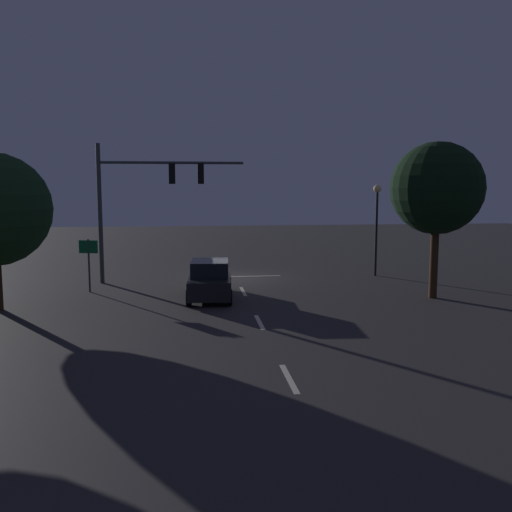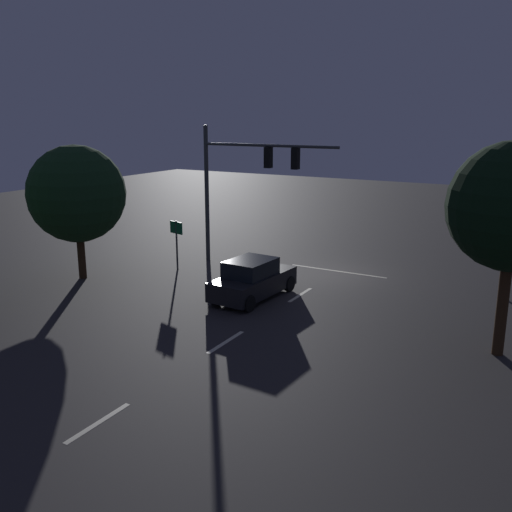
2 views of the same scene
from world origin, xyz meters
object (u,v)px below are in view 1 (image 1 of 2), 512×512
Objects in this scene: traffic_signal_assembly at (145,190)px; route_sign at (89,254)px; car_approaching at (210,280)px; street_lamp_left_kerb at (377,212)px; tree_left_near at (437,189)px.

route_sign is (2.48, 2.44, -2.95)m from traffic_signal_assembly.
car_approaching is 10.99m from street_lamp_left_kerb.
traffic_signal_assembly is 14.09m from tree_left_near.
car_approaching is 6.01m from route_sign.
car_approaching is 10.69m from tree_left_near.
street_lamp_left_kerb is 6.41m from tree_left_near.
traffic_signal_assembly is at bearing 2.68° from street_lamp_left_kerb.
tree_left_near is (-15.38, 3.24, 3.03)m from route_sign.
street_lamp_left_kerb is at bearing -177.32° from traffic_signal_assembly.
car_approaching is 1.80× the size of route_sign.
route_sign reaches higher than car_approaching.
traffic_signal_assembly reaches higher than tree_left_near.
tree_left_near is at bearing 94.44° from street_lamp_left_kerb.
street_lamp_left_kerb is (-9.35, -5.10, 2.72)m from car_approaching.
traffic_signal_assembly reaches higher than car_approaching.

